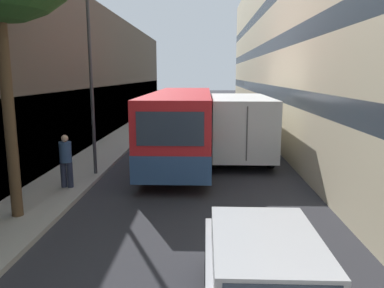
# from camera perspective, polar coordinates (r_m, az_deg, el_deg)

# --- Properties ---
(ground_plane) EXTENTS (150.00, 150.00, 0.00)m
(ground_plane) POSITION_cam_1_polar(r_m,az_deg,el_deg) (15.47, 0.46, -3.27)
(ground_plane) COLOR #2B2B30
(sidewalk_left) EXTENTS (2.09, 60.00, 0.13)m
(sidewalk_left) POSITION_cam_1_polar(r_m,az_deg,el_deg) (16.18, -15.27, -2.79)
(sidewalk_left) COLOR #9E998E
(sidewalk_left) RESTS_ON ground_plane
(building_left_shopfront) EXTENTS (2.40, 60.00, 7.54)m
(building_left_shopfront) POSITION_cam_1_polar(r_m,az_deg,el_deg) (16.55, -23.03, 8.80)
(building_left_shopfront) COLOR #51473D
(building_left_shopfront) RESTS_ON ground_plane
(building_right_apartment) EXTENTS (2.40, 60.00, 11.11)m
(building_right_apartment) POSITION_cam_1_polar(r_m,az_deg,el_deg) (15.83, 20.08, 16.59)
(building_right_apartment) COLOR beige
(building_right_apartment) RESTS_ON ground_plane
(car_hatchback) EXTENTS (1.73, 4.21, 1.46)m
(car_hatchback) POSITION_cam_1_polar(r_m,az_deg,el_deg) (5.79, 11.11, -20.43)
(car_hatchback) COLOR #B7B7BC
(car_hatchback) RESTS_ON ground_plane
(bus) EXTENTS (2.47, 10.58, 2.95)m
(bus) POSITION_cam_1_polar(r_m,az_deg,el_deg) (16.22, -1.58, 3.03)
(bus) COLOR red
(bus) RESTS_ON ground_plane
(box_truck) EXTENTS (2.48, 7.97, 2.75)m
(box_truck) POSITION_cam_1_polar(r_m,az_deg,el_deg) (17.45, 7.02, 3.31)
(box_truck) COLOR silver
(box_truck) RESTS_ON ground_plane
(panel_van) EXTENTS (1.83, 4.33, 1.96)m
(panel_van) POSITION_cam_1_polar(r_m,az_deg,el_deg) (27.05, -2.64, 5.02)
(panel_van) COLOR navy
(panel_van) RESTS_ON ground_plane
(pedestrian) EXTENTS (0.40, 0.38, 1.70)m
(pedestrian) POSITION_cam_1_polar(r_m,az_deg,el_deg) (12.53, -18.67, -2.23)
(pedestrian) COLOR #23283D
(pedestrian) RESTS_ON sidewalk_left
(street_lamp) EXTENTS (0.36, 0.80, 7.14)m
(street_lamp) POSITION_cam_1_polar(r_m,az_deg,el_deg) (13.80, -15.43, 15.80)
(street_lamp) COLOR #38383D
(street_lamp) RESTS_ON sidewalk_left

